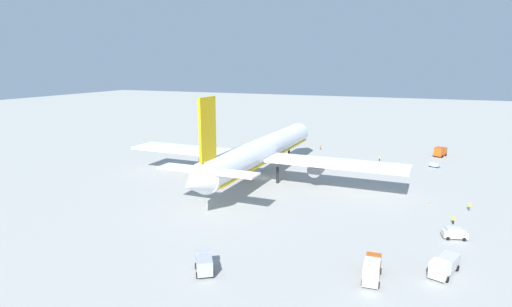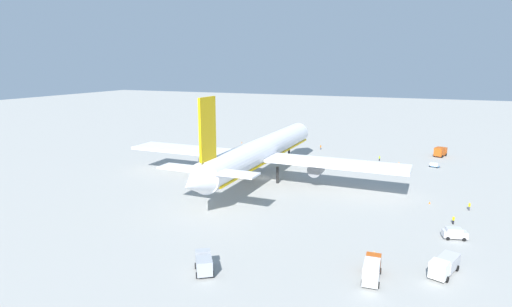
{
  "view_description": "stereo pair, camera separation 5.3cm",
  "coord_description": "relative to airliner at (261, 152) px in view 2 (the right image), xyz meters",
  "views": [
    {
      "loc": [
        -100.07,
        -40.22,
        29.85
      ],
      "look_at": [
        3.0,
        3.22,
        5.86
      ],
      "focal_mm": 29.23,
      "sensor_mm": 36.0,
      "label": 1
    },
    {
      "loc": [
        -100.05,
        -40.27,
        29.85
      ],
      "look_at": [
        3.0,
        3.22,
        5.86
      ],
      "focal_mm": 29.23,
      "sensor_mm": 36.0,
      "label": 2
    }
  ],
  "objects": [
    {
      "name": "traffic_cone_2",
      "position": [
        44.8,
        26.24,
        -7.16
      ],
      "size": [
        0.36,
        0.36,
        0.55
      ],
      "primitive_type": "cone",
      "color": "orange",
      "rests_on": "ground"
    },
    {
      "name": "service_truck_3",
      "position": [
        -37.15,
        -43.89,
        -5.98
      ],
      "size": [
        7.28,
        4.45,
        2.85
      ],
      "color": "white",
      "rests_on": "ground"
    },
    {
      "name": "service_truck_2",
      "position": [
        48.78,
        -44.17,
        -5.73
      ],
      "size": [
        6.05,
        4.21,
        3.13
      ],
      "color": "#BF4C14",
      "rests_on": "ground"
    },
    {
      "name": "ground_worker_3",
      "position": [
        -15.23,
        -45.9,
        -6.6
      ],
      "size": [
        0.51,
        0.51,
        1.64
      ],
      "color": "black",
      "rests_on": "ground"
    },
    {
      "name": "traffic_cone_0",
      "position": [
        -4.22,
        -41.63,
        -7.16
      ],
      "size": [
        0.36,
        0.36,
        0.55
      ],
      "primitive_type": "cone",
      "color": "orange",
      "rests_on": "ground"
    },
    {
      "name": "ground_worker_4",
      "position": [
        -5.58,
        -49.26,
        -6.53
      ],
      "size": [
        0.53,
        0.53,
        1.78
      ],
      "color": "#3F3F47",
      "rests_on": "ground"
    },
    {
      "name": "service_van",
      "position": [
        -22.61,
        -45.81,
        -6.4
      ],
      "size": [
        2.8,
        4.33,
        1.97
      ],
      "color": "silver",
      "rests_on": "ground"
    },
    {
      "name": "baggage_cart_0",
      "position": [
        32.09,
        -42.47,
        -6.69
      ],
      "size": [
        2.28,
        3.35,
        1.34
      ],
      "color": "#26598C",
      "rests_on": "ground"
    },
    {
      "name": "ground_worker_1",
      "position": [
        34.2,
        -26.48,
        -6.58
      ],
      "size": [
        0.54,
        0.54,
        1.68
      ],
      "color": "black",
      "rests_on": "ground"
    },
    {
      "name": "ground_worker_2",
      "position": [
        27.4,
        -32.79,
        -6.55
      ],
      "size": [
        0.57,
        0.57,
        1.73
      ],
      "color": "#3F3F47",
      "rests_on": "ground"
    },
    {
      "name": "service_truck_1",
      "position": [
        -42.99,
        -34.45,
        -5.74
      ],
      "size": [
        6.6,
        2.69,
        3.13
      ],
      "color": "#BF4C14",
      "rests_on": "ground"
    },
    {
      "name": "service_truck_0",
      "position": [
        -50.24,
        -11.59,
        -5.92
      ],
      "size": [
        5.05,
        4.42,
        2.8
      ],
      "color": "#999EA5",
      "rests_on": "ground"
    },
    {
      "name": "ground_plane",
      "position": [
        1.24,
        -0.06,
        -7.43
      ],
      "size": [
        600.0,
        600.0,
        0.0
      ],
      "primitive_type": "plane",
      "color": "#9E9E99"
    },
    {
      "name": "traffic_cone_1",
      "position": [
        20.79,
        35.65,
        -7.16
      ],
      "size": [
        0.36,
        0.36,
        0.55
      ],
      "primitive_type": "cone",
      "color": "orange",
      "rests_on": "ground"
    },
    {
      "name": "ground_worker_5",
      "position": [
        44.59,
        -4.92,
        -6.6
      ],
      "size": [
        0.41,
        0.41,
        1.64
      ],
      "color": "#3F3F47",
      "rests_on": "ground"
    },
    {
      "name": "airliner",
      "position": [
        0.0,
        0.0,
        0.0
      ],
      "size": [
        73.53,
        74.55,
        23.65
      ],
      "color": "white",
      "rests_on": "ground"
    },
    {
      "name": "ground_worker_0",
      "position": [
        -36.89,
        -33.96,
        -6.59
      ],
      "size": [
        0.55,
        0.55,
        1.67
      ],
      "color": "black",
      "rests_on": "ground"
    }
  ]
}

